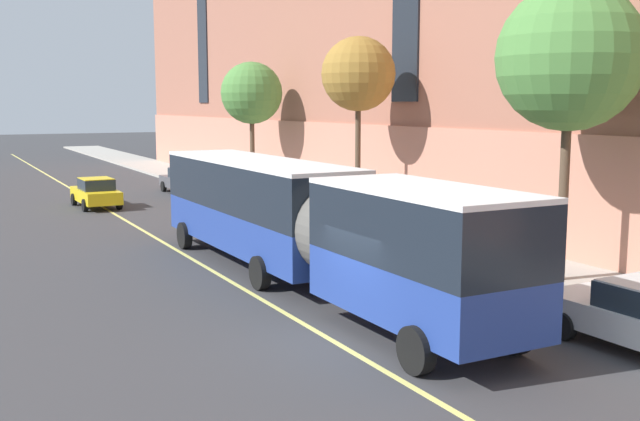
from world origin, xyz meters
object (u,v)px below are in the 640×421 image
parked_car_champagne_3 (352,229)px  street_tree_mid_block (570,58)px  city_bus (302,217)px  taxi_cab (96,193)px  parked_car_darkgray_2 (185,180)px  street_tree_far_downtown (252,93)px  street_tree_far_uptown (358,75)px

parked_car_champagne_3 → street_tree_mid_block: 10.09m
city_bus → street_tree_mid_block: bearing=-26.1°
taxi_cab → city_bus: bearing=-84.4°
city_bus → taxi_cab: 20.53m
city_bus → street_tree_mid_block: (6.97, -3.42, 4.63)m
city_bus → parked_car_darkgray_2: city_bus is taller
street_tree_far_downtown → street_tree_mid_block: bearing=-90.0°
parked_car_champagne_3 → street_tree_far_uptown: size_ratio=0.57×
city_bus → parked_car_darkgray_2: (4.05, 24.33, -1.29)m
parked_car_champagne_3 → street_tree_far_uptown: (2.80, 4.36, 5.85)m
street_tree_mid_block → street_tree_far_uptown: 12.03m
parked_car_darkgray_2 → street_tree_far_uptown: (2.92, -15.72, 5.85)m
city_bus → street_tree_far_downtown: street_tree_far_downtown is taller
city_bus → street_tree_far_uptown: street_tree_far_uptown is taller
parked_car_champagne_3 → street_tree_far_uptown: street_tree_far_uptown is taller
parked_car_champagne_3 → street_tree_far_downtown: (2.80, 16.38, 5.21)m
taxi_cab → street_tree_far_downtown: size_ratio=0.58×
city_bus → parked_car_champagne_3: bearing=45.6°
parked_car_darkgray_2 → street_tree_far_downtown: street_tree_far_downtown is taller
city_bus → street_tree_mid_block: street_tree_mid_block is taller
street_tree_far_uptown → street_tree_mid_block: bearing=-90.0°
taxi_cab → street_tree_far_uptown: size_ratio=0.55×
parked_car_champagne_3 → street_tree_mid_block: street_tree_mid_block is taller
taxi_cab → street_tree_far_uptown: bearing=-52.7°
parked_car_darkgray_2 → taxi_cab: bearing=-147.0°
parked_car_darkgray_2 → parked_car_champagne_3: 20.08m
taxi_cab → parked_car_darkgray_2: bearing=33.0°
parked_car_darkgray_2 → street_tree_far_uptown: size_ratio=0.58×
parked_car_darkgray_2 → taxi_cab: 7.22m
city_bus → street_tree_far_uptown: size_ratio=2.22×
parked_car_champagne_3 → street_tree_far_downtown: street_tree_far_downtown is taller
street_tree_far_uptown → city_bus: bearing=-129.0°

